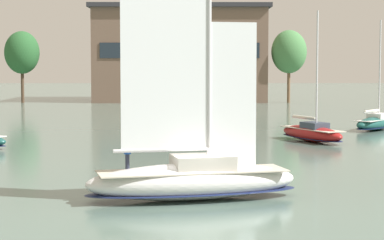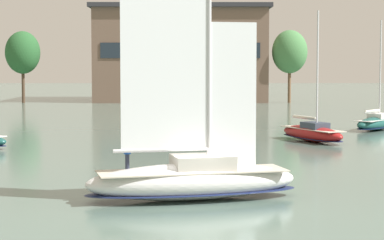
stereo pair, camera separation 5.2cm
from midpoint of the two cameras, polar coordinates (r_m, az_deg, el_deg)
The scene contains 7 objects.
ground_plane at distance 36.74m, azimuth 0.07°, elevation -6.08°, with size 400.00×400.00×0.00m, color slate.
waterfront_building at distance 129.90m, azimuth -0.85°, elevation 5.10°, with size 29.86×18.80×16.25m.
tree_shore_left at distance 123.74m, azimuth 7.47°, elevation 5.17°, with size 5.78×5.78×11.90m.
tree_shore_center at distance 125.59m, azimuth -12.77°, elevation 5.02°, with size 5.69×5.69×11.71m.
sailboat_main at distance 36.55m, azimuth 0.10°, elevation -4.32°, with size 10.98×5.34×14.54m.
sailboat_moored_near_marina at distance 63.94m, azimuth 9.17°, elevation -0.96°, with size 5.52×8.13×10.95m.
sailboat_moored_outer_mooring at distance 75.99m, azimuth 13.92°, elevation -0.19°, with size 6.54×7.56×10.81m.
Camera 2 is at (-0.25, -36.12, 6.72)m, focal length 70.00 mm.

